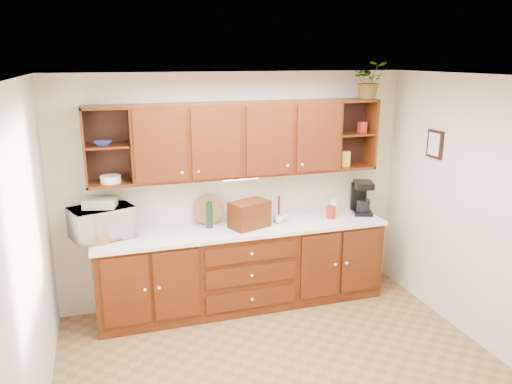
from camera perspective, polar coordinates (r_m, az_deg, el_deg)
floor at (r=4.71m, az=3.79°, el=-20.55°), size 4.00×4.00×0.00m
ceiling at (r=3.83m, az=4.48°, el=12.90°), size 4.00×4.00×0.00m
back_wall at (r=5.68m, az=-2.33°, el=0.38°), size 4.00×0.00×4.00m
left_wall at (r=3.88m, az=-24.87°, el=-8.23°), size 0.00×3.50×3.50m
right_wall at (r=5.14m, az=25.37°, el=-2.71°), size 0.00×3.50×3.50m
base_cabinets at (r=5.69m, az=-1.44°, el=-8.67°), size 3.20×0.60×0.90m
countertop at (r=5.51m, az=-1.44°, el=-4.24°), size 3.24×0.64×0.04m
upper_cabinets at (r=5.41m, az=-1.85°, el=6.05°), size 3.20×0.33×0.80m
undercabinet_light at (r=5.44m, az=-1.76°, el=1.56°), size 0.40×0.05×0.02m
framed_picture at (r=5.68m, az=19.78°, el=5.16°), size 0.03×0.24×0.30m
wicker_basket at (r=5.30m, az=-17.53°, el=-4.80°), size 0.32×0.32×0.13m
microwave at (r=5.37m, az=-17.21°, el=-3.35°), size 0.70×0.59×0.33m
towel_stack at (r=5.31m, az=-17.39°, el=-1.16°), size 0.36×0.30×0.09m
wine_bottle at (r=5.45m, az=-5.34°, el=-2.62°), size 0.09×0.09×0.30m
woven_tray at (r=5.63m, az=-5.37°, el=-3.54°), size 0.35×0.11×0.34m
bread_box at (r=5.46m, az=-0.76°, el=-2.57°), size 0.48×0.40×0.29m
mug_tree at (r=5.69m, az=2.62°, el=-2.89°), size 0.26×0.26×0.29m
canister_red at (r=5.85m, az=8.55°, el=-2.30°), size 0.12×0.12×0.14m
canister_white at (r=5.95m, az=8.90°, el=-1.76°), size 0.09×0.09×0.19m
canister_yellow at (r=5.90m, az=8.87°, el=-2.28°), size 0.10×0.10×0.12m
coffee_maker at (r=6.07m, az=11.99°, el=-0.66°), size 0.28×0.33×0.39m
bowl_stack at (r=5.19m, az=-17.10°, el=5.33°), size 0.21×0.21×0.04m
plate_stack at (r=5.26m, az=-16.29°, el=1.42°), size 0.23×0.23×0.07m
pantry_box_yellow at (r=5.89m, az=10.13°, el=3.76°), size 0.10×0.08×0.17m
pantry_box_red at (r=5.93m, az=12.04°, el=7.23°), size 0.09×0.08×0.13m
potted_plant at (r=5.86m, az=12.87°, el=12.34°), size 0.46×0.42×0.41m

